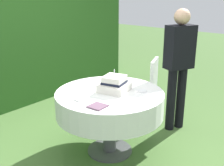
{
  "coord_description": "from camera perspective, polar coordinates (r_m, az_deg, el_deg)",
  "views": [
    {
      "loc": [
        -2.23,
        -1.9,
        1.83
      ],
      "look_at": [
        0.03,
        -0.01,
        0.84
      ],
      "focal_mm": 45.49,
      "sensor_mm": 36.0,
      "label": 1
    }
  ],
  "objects": [
    {
      "name": "cake_table",
      "position": [
        3.18,
        -0.47,
        -4.14
      ],
      "size": [
        1.2,
        1.2,
        0.74
      ],
      "color": "#4C4C51",
      "rests_on": "ground_plane"
    },
    {
      "name": "garden_chair",
      "position": [
        4.11,
        6.99,
        0.08
      ],
      "size": [
        0.52,
        0.52,
        0.89
      ],
      "color": "white",
      "rests_on": "ground_plane"
    },
    {
      "name": "ground_plane",
      "position": [
        3.46,
        -0.45,
        -13.44
      ],
      "size": [
        20.0,
        20.0,
        0.0
      ],
      "primitive_type": "plane",
      "color": "#476B33"
    },
    {
      "name": "napkin_stack",
      "position": [
        2.75,
        -2.89,
        -4.68
      ],
      "size": [
        0.16,
        0.16,
        0.01
      ],
      "primitive_type": "cube",
      "rotation": [
        0.0,
        0.0,
        0.06
      ],
      "color": "#6B4C60",
      "rests_on": "cake_table"
    },
    {
      "name": "wedding_cake",
      "position": [
        3.13,
        0.45,
        -0.25
      ],
      "size": [
        0.36,
        0.36,
        0.25
      ],
      "color": "white",
      "rests_on": "cake_table"
    },
    {
      "name": "serving_plate_near",
      "position": [
        3.16,
        6.01,
        -1.57
      ],
      "size": [
        0.11,
        0.11,
        0.01
      ],
      "primitive_type": "cylinder",
      "color": "white",
      "rests_on": "cake_table"
    },
    {
      "name": "serving_plate_far",
      "position": [
        2.93,
        -6.43,
        -3.29
      ],
      "size": [
        0.11,
        0.11,
        0.01
      ],
      "primitive_type": "cylinder",
      "color": "white",
      "rests_on": "cake_table"
    },
    {
      "name": "standing_person",
      "position": [
        3.74,
        13.27,
        4.1
      ],
      "size": [
        0.41,
        0.33,
        1.6
      ],
      "color": "black",
      "rests_on": "ground_plane"
    }
  ]
}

